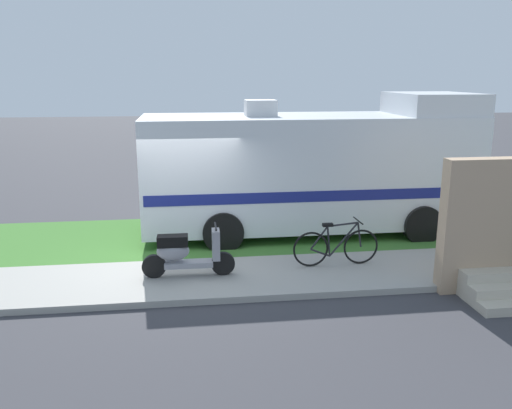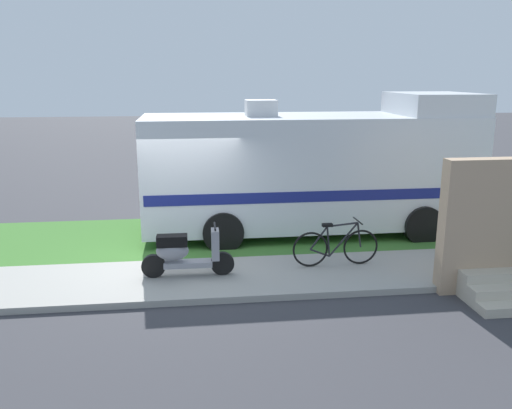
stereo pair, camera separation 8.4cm
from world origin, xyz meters
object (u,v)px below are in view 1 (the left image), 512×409
(pickup_truck_near, at_px, (321,162))
(scooter, at_px, (185,253))
(bottle_spare, at_px, (454,256))
(bicycle, at_px, (336,246))
(motorhome_rv, at_px, (314,169))

(pickup_truck_near, bearing_deg, scooter, -120.95)
(scooter, distance_m, bottle_spare, 5.40)
(bottle_spare, bearing_deg, bicycle, 177.90)
(scooter, bearing_deg, pickup_truck_near, 59.05)
(scooter, height_order, bottle_spare, scooter)
(scooter, xyz_separation_m, pickup_truck_near, (4.49, 7.48, 0.38))
(scooter, height_order, pickup_truck_near, pickup_truck_near)
(bicycle, bearing_deg, motorhome_rv, 86.75)
(bicycle, bearing_deg, scooter, -175.89)
(pickup_truck_near, xyz_separation_m, bottle_spare, (0.90, -7.36, -0.72))
(scooter, bearing_deg, bottle_spare, 1.29)
(motorhome_rv, bearing_deg, pickup_truck_near, 73.40)
(bicycle, height_order, pickup_truck_near, pickup_truck_near)
(bicycle, relative_size, bottle_spare, 6.52)
(bottle_spare, bearing_deg, motorhome_rv, 130.81)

